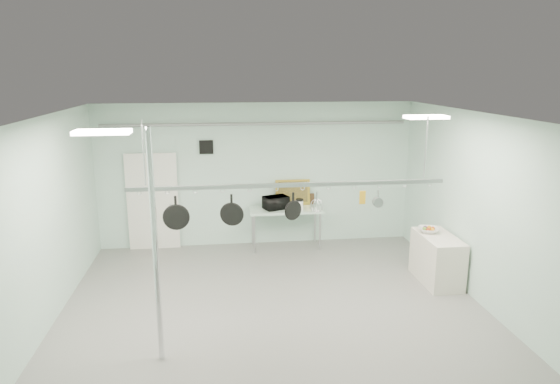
{
  "coord_description": "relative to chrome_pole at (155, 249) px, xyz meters",
  "views": [
    {
      "loc": [
        -0.85,
        -6.9,
        3.86
      ],
      "look_at": [
        0.14,
        1.0,
        1.92
      ],
      "focal_mm": 32.0,
      "sensor_mm": 36.0,
      "label": 1
    }
  ],
  "objects": [
    {
      "name": "floor",
      "position": [
        1.7,
        0.6,
        -1.6
      ],
      "size": [
        8.0,
        8.0,
        0.0
      ],
      "primitive_type": "plane",
      "color": "gray",
      "rests_on": "ground"
    },
    {
      "name": "ceiling",
      "position": [
        1.7,
        0.6,
        1.59
      ],
      "size": [
        7.0,
        8.0,
        0.02
      ],
      "primitive_type": "cube",
      "color": "silver",
      "rests_on": "back_wall"
    },
    {
      "name": "back_wall",
      "position": [
        1.7,
        4.59,
        0.0
      ],
      "size": [
        7.0,
        0.02,
        3.2
      ],
      "primitive_type": "cube",
      "color": "silver",
      "rests_on": "floor"
    },
    {
      "name": "right_wall",
      "position": [
        5.19,
        0.6,
        0.0
      ],
      "size": [
        0.02,
        8.0,
        3.2
      ],
      "primitive_type": "cube",
      "color": "silver",
      "rests_on": "floor"
    },
    {
      "name": "door",
      "position": [
        -0.6,
        4.54,
        -0.55
      ],
      "size": [
        1.1,
        0.1,
        2.2
      ],
      "primitive_type": "cube",
      "color": "silver",
      "rests_on": "floor"
    },
    {
      "name": "wall_vent",
      "position": [
        0.6,
        4.57,
        0.65
      ],
      "size": [
        0.3,
        0.04,
        0.3
      ],
      "primitive_type": "cube",
      "color": "black",
      "rests_on": "back_wall"
    },
    {
      "name": "conduit_pipe",
      "position": [
        1.7,
        4.5,
        1.15
      ],
      "size": [
        6.6,
        0.07,
        0.07
      ],
      "primitive_type": "cylinder",
      "rotation": [
        0.0,
        1.57,
        0.0
      ],
      "color": "gray",
      "rests_on": "back_wall"
    },
    {
      "name": "chrome_pole",
      "position": [
        0.0,
        0.0,
        0.0
      ],
      "size": [
        0.08,
        0.08,
        3.2
      ],
      "primitive_type": "cylinder",
      "color": "silver",
      "rests_on": "floor"
    },
    {
      "name": "prep_table",
      "position": [
        2.3,
        4.2,
        -0.77
      ],
      "size": [
        1.6,
        0.7,
        0.91
      ],
      "color": "#AFCEB9",
      "rests_on": "floor"
    },
    {
      "name": "side_cabinet",
      "position": [
        4.85,
        2.0,
        -1.15
      ],
      "size": [
        0.6,
        1.2,
        0.9
      ],
      "primitive_type": "cube",
      "color": "beige",
      "rests_on": "floor"
    },
    {
      "name": "pot_rack",
      "position": [
        1.9,
        0.9,
        0.63
      ],
      "size": [
        4.8,
        0.06,
        1.0
      ],
      "color": "#B7B7BC",
      "rests_on": "ceiling"
    },
    {
      "name": "light_panel_left",
      "position": [
        -0.5,
        -0.2,
        1.56
      ],
      "size": [
        0.65,
        0.3,
        0.05
      ],
      "primitive_type": "cube",
      "color": "white",
      "rests_on": "ceiling"
    },
    {
      "name": "light_panel_right",
      "position": [
        4.1,
        1.2,
        1.56
      ],
      "size": [
        0.65,
        0.3,
        0.05
      ],
      "primitive_type": "cube",
      "color": "white",
      "rests_on": "ceiling"
    },
    {
      "name": "microwave",
      "position": [
        2.08,
        4.21,
        -0.55
      ],
      "size": [
        0.61,
        0.51,
        0.29
      ],
      "primitive_type": "imported",
      "rotation": [
        0.0,
        0.0,
        3.51
      ],
      "color": "black",
      "rests_on": "prep_table"
    },
    {
      "name": "coffee_canister",
      "position": [
        2.58,
        4.04,
        -0.59
      ],
      "size": [
        0.15,
        0.15,
        0.21
      ],
      "primitive_type": "cylinder",
      "rotation": [
        0.0,
        0.0,
        0.0
      ],
      "color": "white",
      "rests_on": "prep_table"
    },
    {
      "name": "painting_large",
      "position": [
        2.5,
        4.5,
        -0.41
      ],
      "size": [
        0.78,
        0.13,
        0.58
      ],
      "primitive_type": "cube",
      "rotation": [
        -0.14,
        0.0,
        -0.0
      ],
      "color": "gold",
      "rests_on": "prep_table"
    },
    {
      "name": "painting_small",
      "position": [
        2.85,
        4.5,
        -0.57
      ],
      "size": [
        0.3,
        0.1,
        0.25
      ],
      "primitive_type": "cube",
      "rotation": [
        -0.17,
        0.0,
        0.05
      ],
      "color": "#332112",
      "rests_on": "prep_table"
    },
    {
      "name": "fruit_bowl",
      "position": [
        4.75,
        2.23,
        -0.65
      ],
      "size": [
        0.48,
        0.48,
        0.09
      ],
      "primitive_type": "imported",
      "rotation": [
        0.0,
        0.0,
        -0.3
      ],
      "color": "silver",
      "rests_on": "side_cabinet"
    },
    {
      "name": "skillet_left",
      "position": [
        0.21,
        0.9,
        0.23
      ],
      "size": [
        0.39,
        0.07,
        0.51
      ],
      "primitive_type": null,
      "rotation": [
        0.0,
        0.0,
        0.02
      ],
      "color": "black",
      "rests_on": "pot_rack"
    },
    {
      "name": "skillet_mid",
      "position": [
        1.03,
        0.9,
        0.24
      ],
      "size": [
        0.36,
        0.14,
        0.49
      ],
      "primitive_type": null,
      "rotation": [
        0.0,
        0.0,
        -0.24
      ],
      "color": "black",
      "rests_on": "pot_rack"
    },
    {
      "name": "skillet_right",
      "position": [
        1.96,
        0.9,
        0.28
      ],
      "size": [
        0.3,
        0.19,
        0.41
      ],
      "primitive_type": null,
      "rotation": [
        0.0,
        0.0,
        0.47
      ],
      "color": "black",
      "rests_on": "pot_rack"
    },
    {
      "name": "whisk",
      "position": [
        2.32,
        0.9,
        0.31
      ],
      "size": [
        0.21,
        0.21,
        0.35
      ],
      "primitive_type": null,
      "rotation": [
        0.0,
        0.0,
        -0.05
      ],
      "color": "#A6A6AB",
      "rests_on": "pot_rack"
    },
    {
      "name": "grater",
      "position": [
        3.03,
        0.9,
        0.37
      ],
      "size": [
        0.09,
        0.03,
        0.23
      ],
      "primitive_type": null,
      "rotation": [
        0.0,
        0.0,
        0.17
      ],
      "color": "yellow",
      "rests_on": "pot_rack"
    },
    {
      "name": "saucepan",
      "position": [
        3.28,
        0.9,
        0.35
      ],
      "size": [
        0.17,
        0.11,
        0.28
      ],
      "primitive_type": null,
      "rotation": [
        0.0,
        0.0,
        -0.15
      ],
      "color": "#BAB9BF",
      "rests_on": "pot_rack"
    },
    {
      "name": "fruit_cluster",
      "position": [
        4.75,
        2.23,
        -0.61
      ],
      "size": [
        0.24,
        0.24,
        0.09
      ],
      "primitive_type": null,
      "color": "#A02D0E",
      "rests_on": "fruit_bowl"
    }
  ]
}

